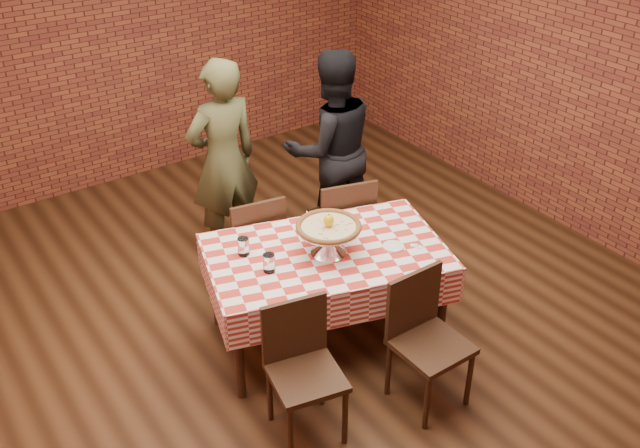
# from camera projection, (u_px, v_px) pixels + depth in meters

# --- Properties ---
(ground) EXTENTS (6.00, 6.00, 0.00)m
(ground) POSITION_uv_depth(u_px,v_px,m) (303.00, 322.00, 5.44)
(ground) COLOR black
(ground) RESTS_ON ground
(back_wall) EXTENTS (5.50, 0.00, 5.50)m
(back_wall) POSITION_uv_depth(u_px,v_px,m) (125.00, 35.00, 6.78)
(back_wall) COLOR maroon
(back_wall) RESTS_ON ground
(table) EXTENTS (1.80, 1.37, 0.75)m
(table) POSITION_uv_depth(u_px,v_px,m) (326.00, 296.00, 5.10)
(table) COLOR #352213
(table) RESTS_ON ground
(tablecloth) EXTENTS (1.85, 1.42, 0.27)m
(tablecloth) POSITION_uv_depth(u_px,v_px,m) (326.00, 267.00, 4.97)
(tablecloth) COLOR red
(tablecloth) RESTS_ON table
(pizza_stand) EXTENTS (0.61, 0.61, 0.19)m
(pizza_stand) POSITION_uv_depth(u_px,v_px,m) (328.00, 240.00, 4.83)
(pizza_stand) COLOR silver
(pizza_stand) RESTS_ON tablecloth
(pizza) EXTENTS (0.62, 0.62, 0.03)m
(pizza) POSITION_uv_depth(u_px,v_px,m) (329.00, 227.00, 4.78)
(pizza) COLOR beige
(pizza) RESTS_ON pizza_stand
(lemon) EXTENTS (0.10, 0.10, 0.09)m
(lemon) POSITION_uv_depth(u_px,v_px,m) (329.00, 221.00, 4.75)
(lemon) COLOR yellow
(lemon) RESTS_ON pizza
(water_glass_left) EXTENTS (0.10, 0.10, 0.12)m
(water_glass_left) POSITION_uv_depth(u_px,v_px,m) (269.00, 263.00, 4.67)
(water_glass_left) COLOR white
(water_glass_left) RESTS_ON tablecloth
(water_glass_right) EXTENTS (0.10, 0.10, 0.12)m
(water_glass_right) POSITION_uv_depth(u_px,v_px,m) (243.00, 246.00, 4.83)
(water_glass_right) COLOR white
(water_glass_right) RESTS_ON tablecloth
(side_plate) EXTENTS (0.18, 0.18, 0.01)m
(side_plate) POSITION_uv_depth(u_px,v_px,m) (393.00, 246.00, 4.94)
(side_plate) COLOR white
(side_plate) RESTS_ON tablecloth
(sweetener_packet_a) EXTENTS (0.05, 0.04, 0.00)m
(sweetener_packet_a) POSITION_uv_depth(u_px,v_px,m) (419.00, 247.00, 4.93)
(sweetener_packet_a) COLOR white
(sweetener_packet_a) RESTS_ON tablecloth
(sweetener_packet_b) EXTENTS (0.06, 0.06, 0.00)m
(sweetener_packet_b) POSITION_uv_depth(u_px,v_px,m) (414.00, 245.00, 4.95)
(sweetener_packet_b) COLOR white
(sweetener_packet_b) RESTS_ON tablecloth
(condiment_caddy) EXTENTS (0.11, 0.09, 0.15)m
(condiment_caddy) POSITION_uv_depth(u_px,v_px,m) (316.00, 220.00, 5.10)
(condiment_caddy) COLOR silver
(condiment_caddy) RESTS_ON tablecloth
(chair_near_left) EXTENTS (0.49, 0.49, 0.89)m
(chair_near_left) POSITION_uv_depth(u_px,v_px,m) (306.00, 377.00, 4.30)
(chair_near_left) COLOR #352213
(chair_near_left) RESTS_ON ground
(chair_near_right) EXTENTS (0.43, 0.43, 0.91)m
(chair_near_right) POSITION_uv_depth(u_px,v_px,m) (431.00, 346.00, 4.53)
(chair_near_right) COLOR #352213
(chair_near_right) RESTS_ON ground
(chair_far_left) EXTENTS (0.49, 0.49, 0.90)m
(chair_far_left) POSITION_uv_depth(u_px,v_px,m) (252.00, 242.00, 5.55)
(chair_far_left) COLOR #352213
(chair_far_left) RESTS_ON ground
(chair_far_right) EXTENTS (0.55, 0.55, 0.93)m
(chair_far_right) POSITION_uv_depth(u_px,v_px,m) (339.00, 225.00, 5.75)
(chair_far_right) COLOR #352213
(chair_far_right) RESTS_ON ground
(diner_olive) EXTENTS (0.63, 0.42, 1.72)m
(diner_olive) POSITION_uv_depth(u_px,v_px,m) (223.00, 160.00, 5.85)
(diner_olive) COLOR #484A2A
(diner_olive) RESTS_ON ground
(diner_black) EXTENTS (0.96, 0.82, 1.71)m
(diner_black) POSITION_uv_depth(u_px,v_px,m) (331.00, 148.00, 6.05)
(diner_black) COLOR black
(diner_black) RESTS_ON ground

